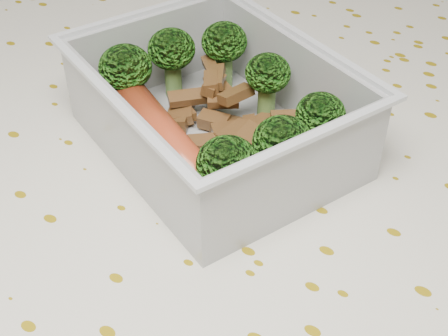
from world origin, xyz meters
The scene contains 6 objects.
dining_table centered at (0.00, 0.00, 0.67)m, with size 1.40×0.90×0.75m.
tablecloth centered at (0.00, 0.00, 0.72)m, with size 1.46×0.96×0.19m.
lunch_container centered at (-0.03, 0.04, 0.78)m, with size 0.23×0.21×0.07m.
broccoli_florets centered at (-0.03, 0.04, 0.80)m, with size 0.18×0.15×0.06m.
meat_pile centered at (-0.03, 0.05, 0.77)m, with size 0.12×0.08×0.03m.
sausage centered at (-0.04, 0.00, 0.78)m, with size 0.15×0.09×0.03m.
Camera 1 is at (0.17, -0.25, 1.03)m, focal length 50.00 mm.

